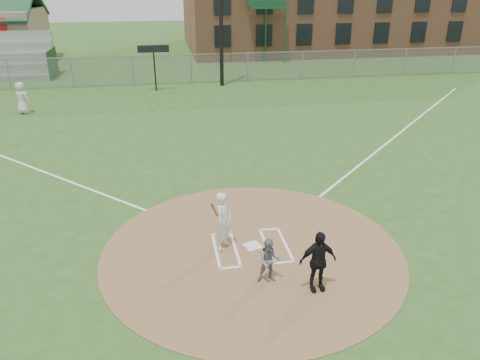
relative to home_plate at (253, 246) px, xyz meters
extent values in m
plane|color=#2B541C|center=(-0.06, -0.18, -0.03)|extent=(140.00, 140.00, 0.00)
cylinder|color=olive|center=(-0.06, -0.18, -0.02)|extent=(8.40, 8.40, 0.02)
cube|color=white|center=(0.00, 0.00, 0.00)|extent=(0.57, 0.57, 0.03)
cube|color=white|center=(8.94, 8.82, -0.03)|extent=(17.04, 17.04, 0.01)
cube|color=white|center=(-9.06, 8.82, -0.03)|extent=(17.04, 17.04, 0.01)
imported|color=slate|center=(0.09, -1.65, 0.58)|extent=(0.63, 0.51, 1.19)
imported|color=black|center=(1.15, -2.16, 0.78)|extent=(0.96, 0.44, 1.59)
imported|color=silver|center=(-9.81, 15.72, 0.83)|extent=(1.01, 0.91, 1.73)
cube|color=white|center=(-1.06, -0.03, -0.01)|extent=(0.08, 1.80, 0.01)
cube|color=white|center=(-0.51, -0.03, -0.01)|extent=(0.08, 1.80, 0.01)
cube|color=white|center=(-0.78, 0.87, -0.01)|extent=(0.62, 0.08, 0.01)
cube|color=white|center=(-0.78, -0.93, -0.01)|extent=(0.62, 0.08, 0.01)
cube|color=white|center=(0.94, -0.03, -0.01)|extent=(0.08, 1.80, 0.01)
cube|color=white|center=(0.39, -0.03, -0.01)|extent=(0.08, 1.80, 0.01)
cube|color=white|center=(0.66, 0.87, -0.01)|extent=(0.62, 0.08, 0.01)
cube|color=white|center=(0.66, -0.93, -0.01)|extent=(0.62, 0.08, 0.01)
imported|color=silver|center=(-0.81, 0.13, 0.83)|extent=(0.69, 0.74, 1.69)
cylinder|color=brown|center=(-1.11, -0.27, 1.42)|extent=(0.30, 0.58, 0.70)
cube|color=slate|center=(-0.06, 21.82, 0.97)|extent=(56.00, 0.03, 2.00)
cube|color=gray|center=(-0.06, 21.82, 1.97)|extent=(56.00, 0.06, 0.06)
cube|color=gray|center=(-0.06, 21.82, 0.97)|extent=(56.08, 0.08, 2.00)
cube|color=#194728|center=(-10.06, 26.02, 0.97)|extent=(0.08, 3.20, 2.00)
cube|color=#194728|center=(6.94, 29.16, 4.47)|extent=(3.20, 1.00, 0.15)
cube|color=#194728|center=(6.94, 29.66, 2.22)|extent=(0.12, 0.12, 4.50)
cube|color=#194728|center=(8.44, 28.71, 2.22)|extent=(0.12, 0.12, 4.50)
cube|color=#194728|center=(6.94, 29.16, 5.02)|extent=(3.20, 0.08, 1.00)
cylinder|color=black|center=(-2.56, 20.02, 1.27)|extent=(0.10, 0.10, 2.60)
cube|color=black|center=(-2.56, 20.02, 2.67)|extent=(2.00, 0.10, 0.45)
camera|label=1|loc=(-2.28, -11.15, 7.11)|focal=35.00mm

